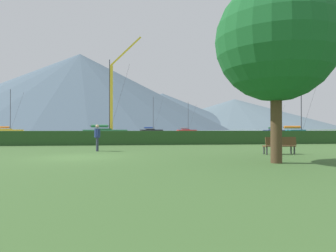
% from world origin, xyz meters
% --- Properties ---
extents(ground_plane, '(1000.00, 1000.00, 0.00)m').
position_xyz_m(ground_plane, '(0.00, 0.00, 0.00)').
color(ground_plane, '#3D602D').
extents(harbor_water, '(320.00, 246.00, 0.00)m').
position_xyz_m(harbor_water, '(0.00, 137.00, 0.00)').
color(harbor_water, '#8499A8').
rests_on(harbor_water, ground_plane).
extents(hedge_line, '(80.00, 1.20, 1.20)m').
position_xyz_m(hedge_line, '(0.00, 11.00, 0.60)').
color(hedge_line, '#284C23').
rests_on(hedge_line, ground_plane).
extents(sailboat_slip_0, '(7.32, 3.57, 8.21)m').
position_xyz_m(sailboat_slip_0, '(41.45, 62.53, 0.59)').
color(sailboat_slip_0, navy).
rests_on(sailboat_slip_0, harbor_water).
extents(sailboat_slip_1, '(7.60, 2.40, 10.27)m').
position_xyz_m(sailboat_slip_1, '(27.87, 27.83, 0.64)').
color(sailboat_slip_1, '#19707A').
rests_on(sailboat_slip_1, harbor_water).
extents(sailboat_slip_3, '(7.14, 3.07, 9.64)m').
position_xyz_m(sailboat_slip_3, '(19.95, 78.03, 0.59)').
color(sailboat_slip_3, red).
rests_on(sailboat_slip_3, harbor_water).
extents(sailboat_slip_5, '(7.77, 3.50, 10.85)m').
position_xyz_m(sailboat_slip_5, '(8.60, 74.41, 0.65)').
color(sailboat_slip_5, black).
rests_on(sailboat_slip_5, harbor_water).
extents(sailboat_slip_6, '(8.64, 2.62, 13.41)m').
position_xyz_m(sailboat_slip_6, '(-1.73, 38.02, 0.74)').
color(sailboat_slip_6, '#236B38').
rests_on(sailboat_slip_6, harbor_water).
extents(sailboat_slip_7, '(8.21, 2.88, 11.57)m').
position_xyz_m(sailboat_slip_7, '(-29.15, 67.02, 0.69)').
color(sailboat_slip_7, gold).
rests_on(sailboat_slip_7, harbor_water).
extents(park_bench_near_path, '(1.77, 0.52, 0.95)m').
position_xyz_m(park_bench_near_path, '(10.67, 0.42, 0.53)').
color(park_bench_near_path, brown).
rests_on(park_bench_near_path, ground_plane).
extents(person_seated_viewer, '(0.36, 0.56, 1.65)m').
position_xyz_m(person_seated_viewer, '(0.51, 3.92, 0.97)').
color(person_seated_viewer, '#2D3347').
rests_on(person_seated_viewer, ground_plane).
extents(park_tree, '(4.96, 4.96, 8.11)m').
position_xyz_m(park_tree, '(8.68, -3.45, 5.31)').
color(park_tree, '#4C3823').
rests_on(park_tree, ground_plane).
extents(dock_crane, '(8.18, 2.00, 23.69)m').
position_xyz_m(dock_crane, '(-1.95, 57.77, 7.87)').
color(dock_crane, '#333338').
rests_on(dock_crane, ground_plane).
extents(distant_hill_west_ridge, '(304.66, 304.66, 78.37)m').
position_xyz_m(distant_hill_west_ridge, '(-50.66, 303.24, 39.18)').
color(distant_hill_west_ridge, '#4C6070').
rests_on(distant_hill_west_ridge, ground_plane).
extents(distant_hill_central_peak, '(298.73, 298.73, 44.99)m').
position_xyz_m(distant_hill_central_peak, '(155.15, 417.34, 22.50)').
color(distant_hill_central_peak, slate).
rests_on(distant_hill_central_peak, ground_plane).
extents(distant_hill_east_ridge, '(240.80, 240.80, 49.04)m').
position_xyz_m(distant_hill_east_ridge, '(44.14, 391.49, 24.52)').
color(distant_hill_east_ridge, '#4C6070').
rests_on(distant_hill_east_ridge, ground_plane).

